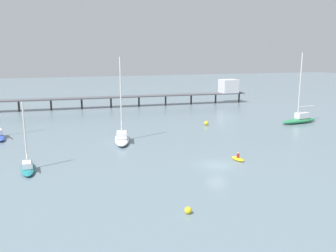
# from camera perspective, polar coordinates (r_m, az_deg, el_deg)

# --- Properties ---
(ground_plane) EXTENTS (400.00, 400.00, 0.00)m
(ground_plane) POSITION_cam_1_polar(r_m,az_deg,el_deg) (46.59, 8.09, -6.40)
(ground_plane) COLOR slate
(pier) EXTENTS (73.57, 7.65, 7.04)m
(pier) POSITION_cam_1_polar(r_m,az_deg,el_deg) (101.88, 2.05, 5.76)
(pier) COLOR #4C4C51
(pier) RESTS_ON ground_plane
(sailboat_teal) EXTENTS (2.01, 6.61, 8.75)m
(sailboat_teal) POSITION_cam_1_polar(r_m,az_deg,el_deg) (47.28, -22.18, -6.15)
(sailboat_teal) COLOR #1E727A
(sailboat_teal) RESTS_ON ground_plane
(sailboat_white) EXTENTS (4.44, 9.89, 14.10)m
(sailboat_white) POSITION_cam_1_polar(r_m,az_deg,el_deg) (58.61, -7.62, -1.80)
(sailboat_white) COLOR white
(sailboat_white) RESTS_ON ground_plane
(sailboat_green) EXTENTS (9.53, 3.16, 14.84)m
(sailboat_green) POSITION_cam_1_polar(r_m,az_deg,el_deg) (79.07, 20.92, 1.13)
(sailboat_green) COLOR #287F4C
(sailboat_green) RESTS_ON ground_plane
(dinghy_yellow) EXTENTS (1.29, 2.53, 1.14)m
(dinghy_yellow) POSITION_cam_1_polar(r_m,az_deg,el_deg) (49.15, 11.48, -5.29)
(dinghy_yellow) COLOR yellow
(dinghy_yellow) RESTS_ON ground_plane
(mooring_buoy_outer) EXTENTS (0.89, 0.89, 0.89)m
(mooring_buoy_outer) POSITION_cam_1_polar(r_m,az_deg,el_deg) (72.17, 6.35, 0.47)
(mooring_buoy_outer) COLOR yellow
(mooring_buoy_outer) RESTS_ON ground_plane
(mooring_buoy_mid) EXTENTS (0.67, 0.67, 0.67)m
(mooring_buoy_mid) POSITION_cam_1_polar(r_m,az_deg,el_deg) (32.70, 3.33, -13.73)
(mooring_buoy_mid) COLOR yellow
(mooring_buoy_mid) RESTS_ON ground_plane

